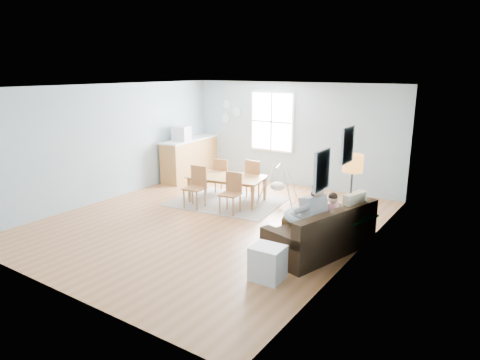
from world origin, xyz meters
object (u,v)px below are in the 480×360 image
Objects in this scene: dining_table at (227,189)px; chair_nw at (222,174)px; sofa at (323,236)px; chair_ne at (255,176)px; floor_lamp at (352,171)px; baby_swing at (278,186)px; storage_cube at (267,263)px; chair_sw at (196,184)px; chair_se at (232,190)px; monitor at (181,133)px; counter at (190,158)px; toddler at (328,210)px; father at (307,215)px.

dining_table is 1.97× the size of chair_nw.
chair_ne reaches higher than sofa.
baby_swing is at bearing 143.82° from floor_lamp.
chair_nw is at bearing 134.24° from storage_cube.
storage_cube is at bearing -34.39° from chair_sw.
chair_sw is 0.89m from chair_se.
chair_sw is at bearing -41.25° from monitor.
storage_cube is 4.17m from chair_ne.
floor_lamp is at bearing -22.67° from counter.
chair_se is (-2.18, 2.21, 0.24)m from storage_cube.
chair_ne is (-2.95, 1.66, -0.84)m from floor_lamp.
sofa is 2.48× the size of chair_se.
chair_ne is at bearing -13.91° from counter.
floor_lamp is 4.22m from chair_nw.
chair_ne reaches higher than baby_swing.
sofa reaches higher than dining_table.
storage_cube is 3.73m from chair_sw.
sofa is at bearing -28.96° from chair_nw.
toddler reaches higher than chair_nw.
toddler is 3.24m from dining_table.
storage_cube is (-0.28, -1.57, -0.43)m from toddler.
counter is (-2.55, 0.63, 0.04)m from chair_ne.
chair_ne is at bearing 142.12° from sofa.
toddler is 0.78m from floor_lamp.
chair_sw is 0.87× the size of baby_swing.
baby_swing is at bearing 25.29° from dining_table.
father is at bearing -17.16° from chair_sw.
storage_cube is 3.12m from chair_se.
toddler is 5.59m from monitor.
chair_se is at bearing -46.47° from chair_nw.
father is 0.79× the size of floor_lamp.
counter is at bearing 96.49° from monitor.
storage_cube is 3.89m from baby_swing.
sofa is 1.06× the size of counter.
chair_se is 3.30m from counter.
toddler is 2.55m from chair_se.
monitor reaches higher than sofa.
toddler is 1.70× the size of monitor.
storage_cube is (-0.30, -1.37, -0.03)m from sofa.
sofa is 3.45m from chair_sw.
sofa is at bearing -45.90° from baby_swing.
dining_table is at bearing 158.17° from toddler.
dining_table is at bearing 134.40° from storage_cube.
monitor is at bearing 160.67° from floor_lamp.
toddler is 3.39m from chair_sw.
father is at bearing -51.92° from baby_swing.
chair_se is 1.52m from chair_nw.
baby_swing is (1.32, 1.37, -0.14)m from chair_sw.
chair_se is (-2.46, 0.64, -0.20)m from toddler.
floor_lamp is (0.50, 0.64, 0.67)m from father.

